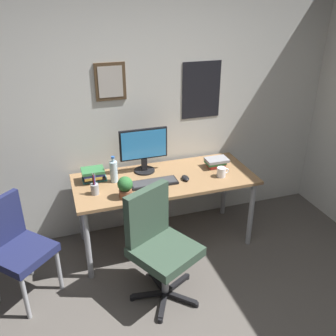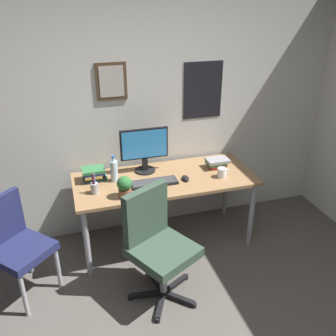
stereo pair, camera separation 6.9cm
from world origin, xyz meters
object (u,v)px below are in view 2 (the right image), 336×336
(side_chair, at_px, (14,242))
(computer_mouse, at_px, (186,178))
(water_bottle, at_px, (114,171))
(keyboard, at_px, (154,183))
(monitor, at_px, (144,148))
(pen_cup, at_px, (94,188))
(coffee_mug_near, at_px, (222,173))
(book_stack_right, at_px, (94,174))
(book_stack_left, at_px, (217,163))
(potted_plant, at_px, (125,186))
(office_chair, at_px, (156,240))

(side_chair, height_order, computer_mouse, side_chair)
(side_chair, xyz_separation_m, water_bottle, (0.89, 0.38, 0.33))
(side_chair, distance_m, keyboard, 1.26)
(keyboard, height_order, computer_mouse, computer_mouse)
(monitor, bearing_deg, pen_cup, -150.09)
(monitor, relative_size, coffee_mug_near, 3.78)
(pen_cup, bearing_deg, keyboard, 1.77)
(side_chair, bearing_deg, book_stack_right, 32.52)
(side_chair, height_order, book_stack_right, side_chair)
(pen_cup, xyz_separation_m, book_stack_left, (1.22, 0.17, -0.00))
(book_stack_right, bearing_deg, monitor, 6.04)
(pen_cup, bearing_deg, water_bottle, 41.28)
(coffee_mug_near, bearing_deg, water_bottle, 167.71)
(side_chair, bearing_deg, potted_plant, 4.00)
(office_chair, xyz_separation_m, potted_plant, (-0.16, 0.41, 0.30))
(side_chair, relative_size, pen_cup, 4.38)
(book_stack_right, bearing_deg, coffee_mug_near, -13.69)
(office_chair, relative_size, water_bottle, 3.76)
(book_stack_left, bearing_deg, water_bottle, 179.79)
(pen_cup, bearing_deg, potted_plant, -30.26)
(side_chair, relative_size, keyboard, 2.03)
(office_chair, xyz_separation_m, coffee_mug_near, (0.78, 0.51, 0.24))
(keyboard, height_order, potted_plant, potted_plant)
(monitor, height_order, water_bottle, monitor)
(potted_plant, bearing_deg, side_chair, -176.00)
(monitor, relative_size, potted_plant, 2.36)
(monitor, relative_size, computer_mouse, 4.18)
(keyboard, bearing_deg, computer_mouse, -2.12)
(side_chair, distance_m, monitor, 1.39)
(water_bottle, xyz_separation_m, book_stack_left, (1.02, -0.00, -0.06))
(water_bottle, bearing_deg, monitor, 20.95)
(office_chair, bearing_deg, computer_mouse, 52.00)
(office_chair, bearing_deg, water_bottle, 105.48)
(computer_mouse, bearing_deg, office_chair, -128.00)
(monitor, bearing_deg, coffee_mug_near, -26.81)
(keyboard, relative_size, potted_plant, 2.21)
(potted_plant, bearing_deg, keyboard, 27.77)
(monitor, relative_size, water_bottle, 1.82)
(book_stack_right, bearing_deg, side_chair, -147.48)
(water_bottle, height_order, coffee_mug_near, water_bottle)
(monitor, xyz_separation_m, computer_mouse, (0.32, -0.29, -0.22))
(computer_mouse, xyz_separation_m, pen_cup, (-0.84, -0.01, 0.04))
(office_chair, distance_m, computer_mouse, 0.74)
(keyboard, relative_size, pen_cup, 2.15)
(coffee_mug_near, relative_size, book_stack_right, 0.55)
(side_chair, distance_m, coffee_mug_near, 1.90)
(computer_mouse, bearing_deg, keyboard, 177.88)
(computer_mouse, relative_size, book_stack_left, 0.50)
(computer_mouse, relative_size, coffee_mug_near, 0.90)
(side_chair, distance_m, book_stack_right, 0.89)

